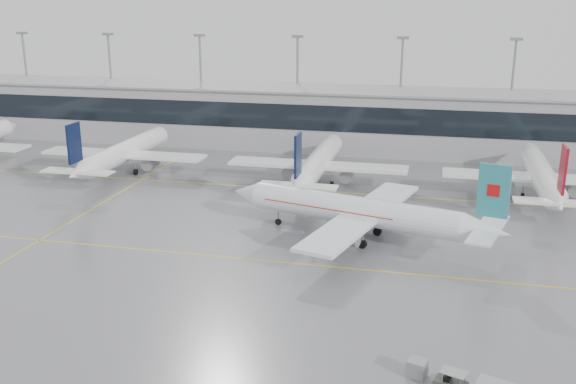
# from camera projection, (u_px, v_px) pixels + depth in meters

# --- Properties ---
(ground) EXTENTS (320.00, 320.00, 0.00)m
(ground) POSITION_uv_depth(u_px,v_px,m) (265.00, 261.00, 75.76)
(ground) COLOR slate
(ground) RESTS_ON ground
(taxi_line_main) EXTENTS (120.00, 0.25, 0.01)m
(taxi_line_main) POSITION_uv_depth(u_px,v_px,m) (265.00, 261.00, 75.76)
(taxi_line_main) COLOR yellow
(taxi_line_main) RESTS_ON ground
(taxi_line_north) EXTENTS (120.00, 0.25, 0.01)m
(taxi_line_north) POSITION_uv_depth(u_px,v_px,m) (313.00, 191.00, 103.75)
(taxi_line_north) COLOR yellow
(taxi_line_north) RESTS_ON ground
(taxi_line_cross) EXTENTS (0.25, 60.00, 0.01)m
(taxi_line_cross) POSITION_uv_depth(u_px,v_px,m) (98.00, 205.00, 96.30)
(taxi_line_cross) COLOR yellow
(taxi_line_cross) RESTS_ON ground
(terminal) EXTENTS (180.00, 15.00, 12.00)m
(terminal) POSITION_uv_depth(u_px,v_px,m) (343.00, 120.00, 131.90)
(terminal) COLOR #99999D
(terminal) RESTS_ON ground
(terminal_glass) EXTENTS (180.00, 0.20, 5.00)m
(terminal_glass) POSITION_uv_depth(u_px,v_px,m) (338.00, 119.00, 124.43)
(terminal_glass) COLOR black
(terminal_glass) RESTS_ON ground
(terminal_roof) EXTENTS (182.00, 16.00, 0.40)m
(terminal_roof) POSITION_uv_depth(u_px,v_px,m) (344.00, 90.00, 130.13)
(terminal_roof) COLOR gray
(terminal_roof) RESTS_ON ground
(light_masts) EXTENTS (156.40, 1.00, 22.60)m
(light_masts) POSITION_uv_depth(u_px,v_px,m) (348.00, 81.00, 135.40)
(light_masts) COLOR gray
(light_masts) RESTS_ON ground
(air_canada_jet) EXTENTS (37.08, 30.41, 11.92)m
(air_canada_jet) POSITION_uv_depth(u_px,v_px,m) (362.00, 212.00, 81.26)
(air_canada_jet) COLOR white
(air_canada_jet) RESTS_ON ground
(parked_jet_b) EXTENTS (29.64, 36.96, 11.72)m
(parked_jet_b) POSITION_uv_depth(u_px,v_px,m) (124.00, 152.00, 113.77)
(parked_jet_b) COLOR white
(parked_jet_b) RESTS_ON ground
(parked_jet_c) EXTENTS (29.64, 36.96, 11.72)m
(parked_jet_c) POSITION_uv_depth(u_px,v_px,m) (318.00, 163.00, 106.14)
(parked_jet_c) COLOR white
(parked_jet_c) RESTS_ON ground
(parked_jet_d) EXTENTS (29.64, 36.96, 11.72)m
(parked_jet_d) POSITION_uv_depth(u_px,v_px,m) (542.00, 176.00, 98.50)
(parked_jet_d) COLOR white
(parked_jet_d) RESTS_ON ground
(baggage_tug) EXTENTS (3.77, 2.28, 1.80)m
(baggage_tug) POSITION_uv_depth(u_px,v_px,m) (450.00, 384.00, 50.24)
(baggage_tug) COLOR #3B4036
(baggage_tug) RESTS_ON ground
(gse_unit) EXTENTS (1.84, 1.77, 1.49)m
(gse_unit) POSITION_uv_depth(u_px,v_px,m) (417.00, 368.00, 52.18)
(gse_unit) COLOR gray
(gse_unit) RESTS_ON ground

